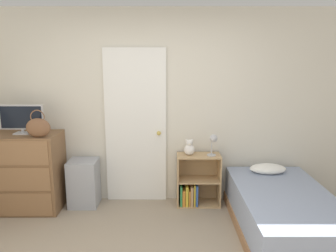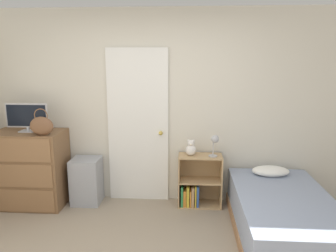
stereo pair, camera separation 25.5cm
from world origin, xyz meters
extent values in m
cube|color=beige|center=(0.00, 1.95, 1.27)|extent=(10.00, 0.06, 2.55)
cube|color=white|center=(-0.25, 1.90, 1.03)|extent=(0.81, 0.04, 2.05)
sphere|color=gold|center=(0.06, 1.85, 0.95)|extent=(0.06, 0.06, 0.06)
cube|color=brown|center=(-1.64, 1.63, 0.50)|extent=(0.90, 0.54, 0.99)
cube|color=#89613E|center=(-1.64, 1.35, 0.17)|extent=(0.82, 0.01, 0.29)
cube|color=#89613E|center=(-1.64, 1.35, 0.50)|extent=(0.82, 0.01, 0.29)
cube|color=#89613E|center=(-1.64, 1.35, 0.82)|extent=(0.82, 0.01, 0.29)
cube|color=#B7B7BC|center=(-1.64, 1.64, 1.00)|extent=(0.19, 0.16, 0.02)
cylinder|color=#B7B7BC|center=(-1.64, 1.64, 1.03)|extent=(0.04, 0.04, 0.04)
cube|color=#B7B7BC|center=(-1.64, 1.64, 1.20)|extent=(0.55, 0.02, 0.31)
cube|color=black|center=(-1.64, 1.63, 1.20)|extent=(0.51, 0.01, 0.27)
ellipsoid|color=brown|center=(-1.36, 1.45, 1.11)|extent=(0.29, 0.12, 0.23)
torus|color=brown|center=(-1.36, 1.45, 1.24)|extent=(0.17, 0.01, 0.17)
cube|color=#999EA8|center=(-0.93, 1.72, 0.31)|extent=(0.37, 0.35, 0.62)
cube|color=tan|center=(0.31, 1.75, 0.34)|extent=(0.02, 0.30, 0.68)
cube|color=tan|center=(0.86, 1.75, 0.34)|extent=(0.02, 0.30, 0.68)
cube|color=tan|center=(0.58, 1.75, 0.01)|extent=(0.53, 0.30, 0.02)
cube|color=tan|center=(0.58, 1.75, 0.34)|extent=(0.53, 0.30, 0.02)
cube|color=tan|center=(0.58, 1.75, 0.68)|extent=(0.53, 0.30, 0.02)
cube|color=tan|center=(0.58, 1.90, 0.34)|extent=(0.57, 0.01, 0.68)
cube|color=#338C4C|center=(0.35, 1.71, 0.15)|extent=(0.03, 0.20, 0.27)
cube|color=orange|center=(0.39, 1.70, 0.12)|extent=(0.04, 0.17, 0.21)
cube|color=gold|center=(0.43, 1.70, 0.15)|extent=(0.04, 0.18, 0.27)
cube|color=orange|center=(0.46, 1.73, 0.12)|extent=(0.02, 0.24, 0.21)
cube|color=tan|center=(0.49, 1.71, 0.15)|extent=(0.03, 0.21, 0.26)
cube|color=gold|center=(0.53, 1.73, 0.16)|extent=(0.02, 0.24, 0.28)
cube|color=#3359B2|center=(0.56, 1.72, 0.16)|extent=(0.03, 0.22, 0.28)
sphere|color=silver|center=(0.46, 1.75, 0.75)|extent=(0.14, 0.14, 0.14)
sphere|color=silver|center=(0.46, 1.75, 0.85)|extent=(0.09, 0.09, 0.09)
sphere|color=silver|center=(0.46, 1.71, 0.84)|extent=(0.03, 0.03, 0.03)
sphere|color=silver|center=(0.43, 1.75, 0.88)|extent=(0.04, 0.04, 0.04)
sphere|color=silver|center=(0.49, 1.75, 0.88)|extent=(0.04, 0.04, 0.04)
cylinder|color=#B2B2B7|center=(0.74, 1.72, 0.69)|extent=(0.11, 0.11, 0.01)
cylinder|color=#B2B2B7|center=(0.74, 1.72, 0.79)|extent=(0.01, 0.01, 0.19)
sphere|color=#B2B2B7|center=(0.76, 1.70, 0.92)|extent=(0.10, 0.10, 0.10)
cube|color=#996B47|center=(1.46, 0.99, 0.06)|extent=(1.02, 1.83, 0.12)
cube|color=#8C99B2|center=(1.46, 0.99, 0.30)|extent=(0.99, 1.77, 0.36)
ellipsoid|color=white|center=(1.46, 1.64, 0.53)|extent=(0.46, 0.28, 0.12)
camera|label=1|loc=(0.18, -2.34, 1.92)|focal=35.00mm
camera|label=2|loc=(0.44, -2.34, 1.92)|focal=35.00mm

